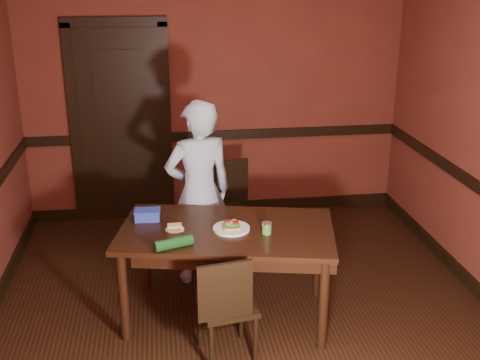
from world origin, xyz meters
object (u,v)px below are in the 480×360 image
object	(u,v)px
chair_far	(226,209)
person	(199,193)
sauce_jar	(267,228)
cheese_saucer	(175,228)
food_tub	(147,215)
sandwich_plate	(231,227)
dining_table	(227,273)
chair_near	(227,304)

from	to	relation	value
chair_far	person	bearing A→B (deg)	-135.55
chair_far	person	world-z (taller)	person
sauce_jar	cheese_saucer	world-z (taller)	sauce_jar
food_tub	sandwich_plate	bearing A→B (deg)	-21.05
dining_table	sandwich_plate	size ratio (longest dim) A/B	5.77
chair_near	food_tub	xyz separation A→B (m)	(-0.53, 0.75, 0.39)
sandwich_plate	chair_near	bearing A→B (deg)	-101.30
sandwich_plate	food_tub	bearing A→B (deg)	156.15
person	food_tub	world-z (taller)	person
cheese_saucer	food_tub	world-z (taller)	food_tub
chair_far	sandwich_plate	bearing A→B (deg)	-110.34
chair_near	person	distance (m)	1.22
person	chair_far	bearing A→B (deg)	-133.72
cheese_saucer	dining_table	bearing A→B (deg)	-4.03
chair_near	dining_table	bearing A→B (deg)	-107.08
dining_table	sandwich_plate	world-z (taller)	sandwich_plate
chair_near	sauce_jar	world-z (taller)	sauce_jar
cheese_saucer	chair_far	bearing A→B (deg)	65.35
dining_table	food_tub	distance (m)	0.77
person	chair_near	bearing A→B (deg)	80.83
dining_table	sandwich_plate	distance (m)	0.40
sandwich_plate	cheese_saucer	world-z (taller)	sandwich_plate
dining_table	person	xyz separation A→B (m)	(-0.16, 0.65, 0.43)
person	sandwich_plate	xyz separation A→B (m)	(0.19, -0.68, -0.03)
dining_table	food_tub	world-z (taller)	food_tub
chair_far	sandwich_plate	world-z (taller)	chair_far
sandwich_plate	sauce_jar	bearing A→B (deg)	-22.96
food_tub	dining_table	bearing A→B (deg)	-20.28
chair_near	sauce_jar	distance (m)	0.64
person	food_tub	xyz separation A→B (m)	(-0.43, -0.40, -0.01)
dining_table	sauce_jar	world-z (taller)	sauce_jar
chair_far	chair_near	bearing A→B (deg)	-112.32
dining_table	chair_near	bearing A→B (deg)	-85.09
chair_far	sauce_jar	world-z (taller)	chair_far
chair_far	person	distance (m)	0.69
dining_table	chair_far	xyz separation A→B (m)	(0.13, 1.15, 0.06)
dining_table	food_tub	size ratio (longest dim) A/B	7.77
chair_far	person	xyz separation A→B (m)	(-0.29, -0.50, 0.37)
food_tub	chair_far	bearing A→B (deg)	54.23
dining_table	chair_near	size ratio (longest dim) A/B	1.98
dining_table	cheese_saucer	distance (m)	0.55
sauce_jar	cheese_saucer	size ratio (longest dim) A/B	0.62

